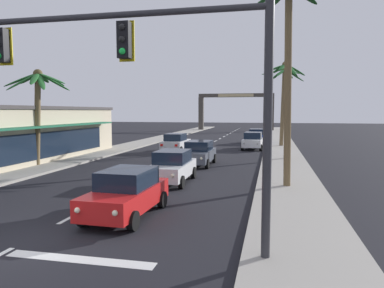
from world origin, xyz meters
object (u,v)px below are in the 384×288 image
at_px(palm_right_second, 288,42).
at_px(palm_right_farthest, 283,92).
at_px(town_gateway_arch, 236,107).
at_px(palm_right_third, 286,89).
at_px(palm_left_second, 38,96).
at_px(sedan_fifth_in_queue, 199,153).
at_px(sedan_parked_mid_kerb, 253,141).
at_px(sedan_parked_nearest_kerb, 257,136).
at_px(traffic_signal_mast, 129,64).
at_px(sedan_lead_at_stop_bar, 127,193).
at_px(sedan_third_in_queue, 172,166).
at_px(sedan_oncoming_far, 176,142).

distance_m(palm_right_second, palm_right_farthest, 21.26).
xyz_separation_m(palm_right_farthest, town_gateway_arch, (-7.99, 31.17, -1.12)).
height_order(palm_right_third, town_gateway_arch, palm_right_third).
relative_size(palm_left_second, palm_right_farthest, 0.78).
relative_size(sedan_fifth_in_queue, sedan_parked_mid_kerb, 0.99).
relative_size(sedan_parked_nearest_kerb, palm_right_third, 0.60).
distance_m(traffic_signal_mast, sedan_fifth_in_queue, 16.26).
bearing_deg(sedan_lead_at_stop_bar, sedan_parked_mid_kerb, 82.45).
bearing_deg(sedan_parked_nearest_kerb, palm_left_second, -122.33).
relative_size(sedan_third_in_queue, town_gateway_arch, 0.31).
distance_m(palm_right_third, palm_right_farthest, 10.62).
distance_m(palm_right_farthest, town_gateway_arch, 32.20).
height_order(sedan_fifth_in_queue, town_gateway_arch, town_gateway_arch).
xyz_separation_m(sedan_lead_at_stop_bar, palm_right_second, (5.68, 6.05, 6.13)).
relative_size(sedan_fifth_in_queue, palm_right_second, 0.45).
xyz_separation_m(traffic_signal_mast, town_gateway_arch, (-3.28, 61.46, -0.41)).
bearing_deg(town_gateway_arch, traffic_signal_mast, -86.94).
distance_m(sedan_lead_at_stop_bar, town_gateway_arch, 58.58).
relative_size(sedan_third_in_queue, palm_right_second, 0.45).
bearing_deg(traffic_signal_mast, sedan_fifth_in_queue, 94.80).
bearing_deg(palm_right_third, sedan_parked_nearest_kerb, 100.84).
bearing_deg(traffic_signal_mast, sedan_parked_mid_kerb, 86.21).
relative_size(sedan_fifth_in_queue, sedan_oncoming_far, 0.99).
distance_m(sedan_third_in_queue, town_gateway_arch, 52.27).
xyz_separation_m(sedan_parked_mid_kerb, town_gateway_arch, (-5.08, 34.24, 3.70)).
relative_size(sedan_lead_at_stop_bar, sedan_fifth_in_queue, 1.01).
xyz_separation_m(sedan_lead_at_stop_bar, palm_right_farthest, (6.12, 27.26, 4.82)).
xyz_separation_m(sedan_fifth_in_queue, sedan_oncoming_far, (-3.76, 7.90, 0.00)).
xyz_separation_m(sedan_oncoming_far, palm_right_third, (9.68, -3.90, 4.58)).
distance_m(sedan_parked_nearest_kerb, palm_right_farthest, 6.65).
distance_m(sedan_third_in_queue, palm_right_farthest, 22.36).
height_order(sedan_third_in_queue, town_gateway_arch, town_gateway_arch).
xyz_separation_m(sedan_parked_nearest_kerb, palm_right_second, (2.40, -24.81, 6.13)).
bearing_deg(sedan_lead_at_stop_bar, palm_right_farthest, 77.35).
relative_size(sedan_parked_nearest_kerb, palm_left_second, 0.69).
bearing_deg(sedan_parked_mid_kerb, town_gateway_arch, 98.45).
bearing_deg(palm_right_second, palm_left_second, 167.42).
xyz_separation_m(traffic_signal_mast, sedan_fifth_in_queue, (-1.32, 15.68, -4.11)).
bearing_deg(sedan_oncoming_far, sedan_lead_at_stop_bar, -79.85).
bearing_deg(sedan_parked_mid_kerb, sedan_oncoming_far, -152.12).
relative_size(sedan_lead_at_stop_bar, sedan_third_in_queue, 1.01).
bearing_deg(palm_right_second, traffic_signal_mast, -115.22).
xyz_separation_m(sedan_parked_nearest_kerb, palm_left_second, (-13.46, -21.27, 3.91)).
bearing_deg(sedan_parked_nearest_kerb, sedan_lead_at_stop_bar, -96.07).
bearing_deg(sedan_oncoming_far, sedan_third_in_queue, -75.81).
distance_m(sedan_fifth_in_queue, palm_right_second, 10.60).
xyz_separation_m(sedan_fifth_in_queue, town_gateway_arch, (-1.97, 45.78, 3.70)).
height_order(sedan_third_in_queue, sedan_parked_nearest_kerb, same).
bearing_deg(sedan_parked_mid_kerb, palm_right_second, -82.23).
height_order(sedan_parked_mid_kerb, palm_right_farthest, palm_right_farthest).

